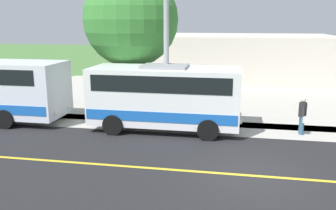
{
  "coord_description": "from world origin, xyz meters",
  "views": [
    {
      "loc": [
        11.13,
        -0.73,
        4.88
      ],
      "look_at": [
        -3.5,
        -3.43,
        1.4
      ],
      "focal_mm": 38.66,
      "sensor_mm": 36.0,
      "label": 1
    }
  ],
  "objects": [
    {
      "name": "parking_lot_surface",
      "position": [
        -12.4,
        3.0,
        0.0
      ],
      "size": [
        14.0,
        36.0,
        0.01
      ],
      "primitive_type": "cube",
      "color": "#B2ADA3",
      "rests_on": "ground"
    },
    {
      "name": "shuttle_bus_front",
      "position": [
        -4.57,
        -3.77,
        1.63
      ],
      "size": [
        2.78,
        6.79,
        2.96
      ],
      "color": "white",
      "rests_on": "ground"
    },
    {
      "name": "road_surface",
      "position": [
        0.0,
        0.0,
        0.0
      ],
      "size": [
        8.0,
        100.0,
        0.01
      ],
      "primitive_type": "cube",
      "color": "black",
      "rests_on": "ground"
    },
    {
      "name": "sidewalk",
      "position": [
        -5.2,
        0.0,
        0.0
      ],
      "size": [
        2.4,
        100.0,
        0.01
      ],
      "primitive_type": "cube",
      "color": "#B2ADA3",
      "rests_on": "ground"
    },
    {
      "name": "pedestrian_with_bags",
      "position": [
        -4.93,
        2.27,
        0.88
      ],
      "size": [
        0.72,
        0.34,
        1.64
      ],
      "color": "#335972",
      "rests_on": "ground"
    },
    {
      "name": "commercial_building",
      "position": [
        -21.4,
        -1.12,
        1.83
      ],
      "size": [
        10.0,
        17.17,
        3.65
      ],
      "primitive_type": "cube",
      "color": "beige",
      "rests_on": "ground"
    },
    {
      "name": "tree_curbside",
      "position": [
        -7.4,
        -6.11,
        4.93
      ],
      "size": [
        4.93,
        4.93,
        7.4
      ],
      "color": "#4C3826",
      "rests_on": "ground"
    },
    {
      "name": "street_light_pole",
      "position": [
        -4.87,
        -3.79,
        4.26
      ],
      "size": [
        1.97,
        0.24,
        7.71
      ],
      "color": "#9E9EA3",
      "rests_on": "ground"
    },
    {
      "name": "road_centre_line",
      "position": [
        0.0,
        0.0,
        0.01
      ],
      "size": [
        0.16,
        100.0,
        0.0
      ],
      "primitive_type": "cube",
      "color": "gold",
      "rests_on": "ground"
    },
    {
      "name": "ground_plane",
      "position": [
        0.0,
        0.0,
        0.0
      ],
      "size": [
        120.0,
        120.0,
        0.0
      ],
      "primitive_type": "plane",
      "color": "#477238"
    }
  ]
}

